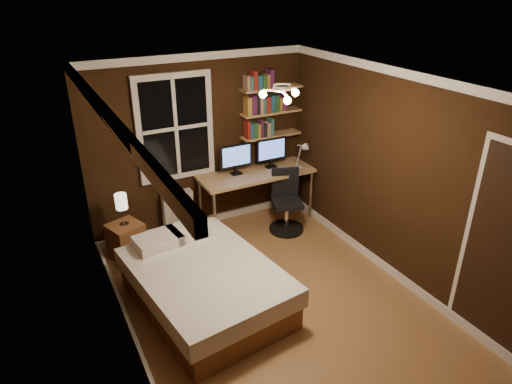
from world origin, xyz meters
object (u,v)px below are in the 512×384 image
bedside_lamp (122,210)px  desk_lamp (302,155)px  bed (204,285)px  nightstand (127,241)px  office_chair (286,208)px  desk (256,176)px  monitor_right (271,153)px  monitor_left (236,159)px  radiator (178,213)px

bedside_lamp → desk_lamp: desk_lamp is taller
bed → nightstand: bed is taller
nightstand → desk_lamp: desk_lamp is taller
office_chair → desk_lamp: bearing=50.1°
bedside_lamp → nightstand: bearing=0.0°
nightstand → office_chair: (2.24, -0.33, 0.09)m
desk → office_chair: 0.64m
bed → monitor_right: size_ratio=4.29×
desk → monitor_left: monitor_left is taller
desk → monitor_right: size_ratio=3.56×
radiator → office_chair: 1.56m
monitor_left → desk: bearing=-16.8°
desk → monitor_left: (-0.28, 0.08, 0.28)m
bed → radiator: 1.71m
bed → bedside_lamp: (-0.54, 1.38, 0.43)m
bed → desk: 2.09m
monitor_left → office_chair: 1.02m
monitor_right → desk_lamp: (0.37, -0.27, -0.00)m
nightstand → monitor_right: monitor_right is taller
bedside_lamp → monitor_right: 2.28m
desk_lamp → bed: bearing=-148.4°
bed → bedside_lamp: bearing=103.8°
desk → monitor_right: monitor_right is taller
bedside_lamp → desk: size_ratio=0.26×
bedside_lamp → monitor_right: size_ratio=0.91×
bed → office_chair: size_ratio=2.24×
nightstand → bed: bearing=-87.8°
bed → desk_lamp: size_ratio=4.65×
bedside_lamp → monitor_left: monitor_left is taller
nightstand → bedside_lamp: (0.00, 0.00, 0.46)m
bedside_lamp → radiator: size_ratio=0.68×
desk_lamp → office_chair: 0.82m
office_chair → monitor_right: bearing=107.5°
radiator → monitor_right: (1.44, -0.14, 0.71)m
bed → monitor_left: 2.06m
bedside_lamp → monitor_left: (1.68, 0.16, 0.32)m
bedside_lamp → desk: bearing=2.2°
bed → desk_lamp: (2.08, 1.28, 0.75)m
bed → radiator: radiator is taller
nightstand → monitor_left: bearing=-13.6°
desk_lamp → office_chair: bearing=-149.2°
nightstand → monitor_right: size_ratio=1.02×
bed → nightstand: 1.49m
bed → desk_lamp: bearing=24.1°
nightstand → radiator: 0.87m
nightstand → radiator: size_ratio=0.76×
nightstand → monitor_left: size_ratio=1.02×
bedside_lamp → desk: 1.96m
desk → desk_lamp: (0.66, -0.18, 0.28)m
bed → radiator: (0.28, 1.68, 0.05)m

